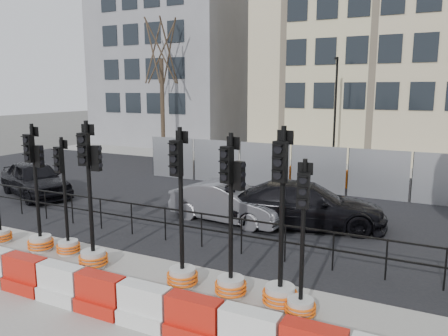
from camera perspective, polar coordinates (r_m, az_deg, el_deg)
The scene contains 21 objects.
ground at distance 11.34m, azimuth -5.96°, elevation -12.22°, with size 120.00×120.00×0.00m, color #51514C.
sidewalk_near at distance 9.20m, azimuth -16.53°, elevation -18.17°, with size 40.00×6.00×0.02m, color gray.
road at distance 17.34m, azimuth 6.54°, elevation -4.20°, with size 40.00×14.00×0.03m, color black.
sidewalk_far at distance 25.82m, azimuth 13.40°, elevation 0.35°, with size 40.00×4.00×0.02m, color gray.
building_grey at distance 36.64m, azimuth -6.28°, elevation 14.38°, with size 11.00×9.06×14.00m.
building_cream at distance 31.37m, azimuth 20.51°, elevation 18.20°, with size 15.00×10.06×18.00m.
kerb_railing at distance 12.07m, azimuth -2.94°, elevation -7.30°, with size 18.00×0.04×1.00m.
heras_fencing at distance 19.86m, azimuth 7.94°, elevation -0.32°, with size 14.33×1.72×2.00m.
lamp_post_far at distance 24.38m, azimuth 14.31°, elevation 7.35°, with size 0.12×0.56×6.00m.
tree_bare_far at distance 29.57m, azimuth -8.22°, elevation 14.67°, with size 2.00×2.00×9.00m.
barrier_row at distance 9.17m, azimuth -15.77°, elevation -15.74°, with size 13.60×0.50×0.80m.
traffic_signal_b at distance 12.77m, azimuth -23.03°, elevation -6.50°, with size 0.68×0.68×3.45m.
traffic_signal_c at distance 12.30m, azimuth -19.83°, elevation -7.77°, with size 0.62×0.62×3.13m.
traffic_signal_d at distance 11.15m, azimuth -16.84°, elevation -8.30°, with size 0.71×0.71×3.61m.
traffic_signal_e at distance 9.79m, azimuth -5.57°, elevation -11.30°, with size 0.70×0.70×3.55m.
traffic_signal_f at distance 9.28m, azimuth 0.88°, elevation -11.88°, with size 0.68×0.68×3.48m.
traffic_signal_g at distance 8.97m, azimuth 7.34°, elevation -13.29°, with size 0.72×0.72×3.65m.
traffic_signal_h at distance 8.70m, azimuth 10.01°, elevation -14.98°, with size 0.61×0.61×3.09m.
car_a at distance 19.37m, azimuth -23.46°, elevation -1.32°, with size 4.58×3.10×1.45m, color black.
car_b at distance 14.39m, azimuth 0.54°, elevation -4.51°, with size 4.10×1.77×1.31m, color #56575C.
car_c at distance 14.09m, azimuth 10.67°, elevation -4.77°, with size 5.28×3.21×1.43m, color black.
Camera 1 is at (5.67, -8.81, 4.32)m, focal length 35.00 mm.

